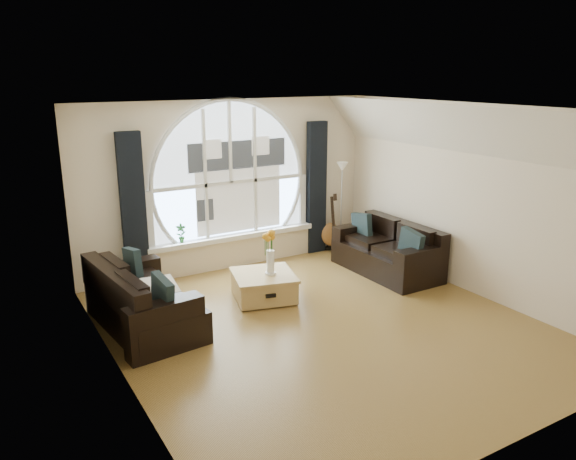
{
  "coord_description": "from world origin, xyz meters",
  "views": [
    {
      "loc": [
        -3.7,
        -5.34,
        3.12
      ],
      "look_at": [
        0.0,
        0.9,
        1.05
      ],
      "focal_mm": 34.91,
      "sensor_mm": 36.0,
      "label": 1
    }
  ],
  "objects_px": {
    "guitar": "(331,222)",
    "potted_plant": "(181,233)",
    "floor_lamp": "(341,207)",
    "sofa_right": "(387,248)",
    "coffee_chest": "(264,285)",
    "sofa_left": "(144,297)",
    "vase_flowers": "(270,248)"
  },
  "relations": [
    {
      "from": "sofa_left",
      "to": "sofa_right",
      "type": "relative_size",
      "value": 1.02
    },
    {
      "from": "coffee_chest",
      "to": "sofa_right",
      "type": "bearing_deg",
      "value": 13.75
    },
    {
      "from": "vase_flowers",
      "to": "sofa_right",
      "type": "bearing_deg",
      "value": 0.33
    },
    {
      "from": "potted_plant",
      "to": "floor_lamp",
      "type": "bearing_deg",
      "value": -4.07
    },
    {
      "from": "floor_lamp",
      "to": "potted_plant",
      "type": "xyz_separation_m",
      "value": [
        -2.9,
        0.21,
        -0.1
      ]
    },
    {
      "from": "coffee_chest",
      "to": "vase_flowers",
      "type": "relative_size",
      "value": 1.2
    },
    {
      "from": "sofa_left",
      "to": "coffee_chest",
      "type": "xyz_separation_m",
      "value": [
        1.72,
        0.05,
        -0.19
      ]
    },
    {
      "from": "potted_plant",
      "to": "sofa_right",
      "type": "bearing_deg",
      "value": -27.76
    },
    {
      "from": "guitar",
      "to": "potted_plant",
      "type": "bearing_deg",
      "value": -171.58
    },
    {
      "from": "sofa_left",
      "to": "potted_plant",
      "type": "height_order",
      "value": "potted_plant"
    },
    {
      "from": "sofa_right",
      "to": "coffee_chest",
      "type": "xyz_separation_m",
      "value": [
        -2.2,
        0.05,
        -0.19
      ]
    },
    {
      "from": "sofa_left",
      "to": "guitar",
      "type": "height_order",
      "value": "guitar"
    },
    {
      "from": "coffee_chest",
      "to": "guitar",
      "type": "relative_size",
      "value": 0.79
    },
    {
      "from": "sofa_left",
      "to": "floor_lamp",
      "type": "bearing_deg",
      "value": 12.01
    },
    {
      "from": "sofa_right",
      "to": "potted_plant",
      "type": "height_order",
      "value": "potted_plant"
    },
    {
      "from": "sofa_left",
      "to": "guitar",
      "type": "xyz_separation_m",
      "value": [
        3.8,
        1.39,
        0.13
      ]
    },
    {
      "from": "floor_lamp",
      "to": "guitar",
      "type": "distance_m",
      "value": 0.32
    },
    {
      "from": "sofa_left",
      "to": "guitar",
      "type": "distance_m",
      "value": 4.05
    },
    {
      "from": "coffee_chest",
      "to": "vase_flowers",
      "type": "height_order",
      "value": "vase_flowers"
    },
    {
      "from": "floor_lamp",
      "to": "sofa_right",
      "type": "bearing_deg",
      "value": -91.55
    },
    {
      "from": "sofa_left",
      "to": "potted_plant",
      "type": "distance_m",
      "value": 1.86
    },
    {
      "from": "coffee_chest",
      "to": "guitar",
      "type": "distance_m",
      "value": 2.5
    },
    {
      "from": "sofa_right",
      "to": "coffee_chest",
      "type": "height_order",
      "value": "sofa_right"
    },
    {
      "from": "vase_flowers",
      "to": "floor_lamp",
      "type": "height_order",
      "value": "floor_lamp"
    },
    {
      "from": "sofa_left",
      "to": "sofa_right",
      "type": "bearing_deg",
      "value": -6.2
    },
    {
      "from": "sofa_right",
      "to": "guitar",
      "type": "bearing_deg",
      "value": 94.32
    },
    {
      "from": "guitar",
      "to": "potted_plant",
      "type": "distance_m",
      "value": 2.75
    },
    {
      "from": "vase_flowers",
      "to": "floor_lamp",
      "type": "xyz_separation_m",
      "value": [
        2.16,
        1.31,
        0.04
      ]
    },
    {
      "from": "sofa_right",
      "to": "floor_lamp",
      "type": "distance_m",
      "value": 1.36
    },
    {
      "from": "floor_lamp",
      "to": "potted_plant",
      "type": "bearing_deg",
      "value": 175.93
    },
    {
      "from": "sofa_right",
      "to": "vase_flowers",
      "type": "distance_m",
      "value": 2.15
    },
    {
      "from": "vase_flowers",
      "to": "guitar",
      "type": "xyz_separation_m",
      "value": [
        2.01,
        1.41,
        -0.23
      ]
    }
  ]
}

